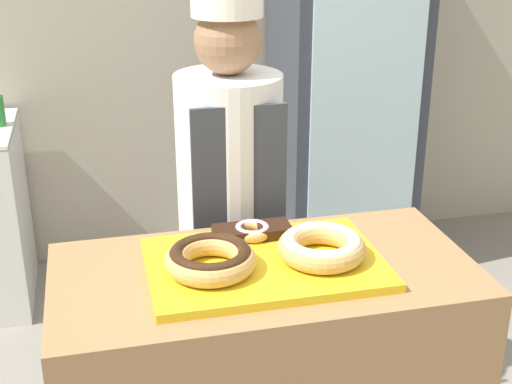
# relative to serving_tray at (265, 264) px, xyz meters

# --- Properties ---
(wall_back) EXTENTS (8.00, 0.06, 2.70)m
(wall_back) POSITION_rel_serving_tray_xyz_m (0.00, 2.13, 0.38)
(wall_back) COLOR #BCB29E
(wall_back) RESTS_ON ground_plane
(serving_tray) EXTENTS (0.62, 0.42, 0.02)m
(serving_tray) POSITION_rel_serving_tray_xyz_m (0.00, 0.00, 0.00)
(serving_tray) COLOR yellow
(serving_tray) RESTS_ON display_counter
(donut_chocolate_glaze) EXTENTS (0.24, 0.24, 0.07)m
(donut_chocolate_glaze) POSITION_rel_serving_tray_xyz_m (-0.15, -0.02, 0.05)
(donut_chocolate_glaze) COLOR tan
(donut_chocolate_glaze) RESTS_ON serving_tray
(donut_light_glaze) EXTENTS (0.24, 0.24, 0.07)m
(donut_light_glaze) POSITION_rel_serving_tray_xyz_m (0.15, -0.02, 0.05)
(donut_light_glaze) COLOR tan
(donut_light_glaze) RESTS_ON serving_tray
(donut_mini_center) EXTENTS (0.11, 0.11, 0.04)m
(donut_mini_center) POSITION_rel_serving_tray_xyz_m (0.00, 0.15, 0.03)
(donut_mini_center) COLOR tan
(donut_mini_center) RESTS_ON serving_tray
(brownie_back_left) EXTENTS (0.09, 0.09, 0.03)m
(brownie_back_left) POSITION_rel_serving_tray_xyz_m (-0.06, 0.15, 0.03)
(brownie_back_left) COLOR black
(brownie_back_left) RESTS_ON serving_tray
(brownie_back_right) EXTENTS (0.09, 0.09, 0.03)m
(brownie_back_right) POSITION_rel_serving_tray_xyz_m (0.06, 0.15, 0.03)
(brownie_back_right) COLOR black
(brownie_back_right) RESTS_ON serving_tray
(baker_person) EXTENTS (0.35, 0.35, 1.61)m
(baker_person) POSITION_rel_serving_tray_xyz_m (0.01, 0.53, -0.12)
(baker_person) COLOR #4C4C51
(baker_person) RESTS_ON ground_plane
(beverage_fridge) EXTENTS (0.67, 0.63, 1.98)m
(beverage_fridge) POSITION_rel_serving_tray_xyz_m (0.86, 1.75, 0.02)
(beverage_fridge) COLOR #333842
(beverage_fridge) RESTS_ON ground_plane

